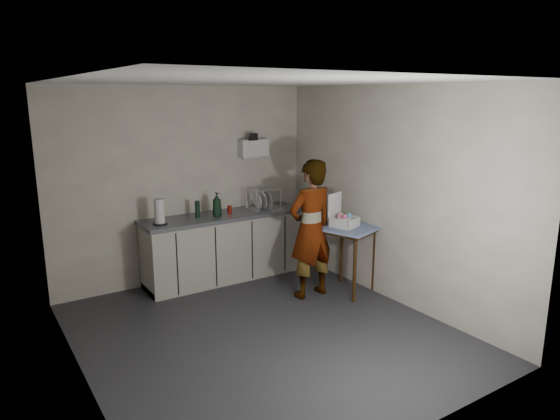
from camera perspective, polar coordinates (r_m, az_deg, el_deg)
ground at (r=5.48m, az=-1.82°, el=-13.82°), size 4.00×4.00×0.00m
wall_back at (r=6.78m, az=-10.67°, el=2.80°), size 3.60×0.02×2.60m
wall_right at (r=6.13m, az=12.56°, el=1.65°), size 0.02×4.00×2.60m
wall_left at (r=4.41m, az=-22.28°, el=-3.37°), size 0.02×4.00×2.60m
ceiling at (r=4.90m, az=-2.05°, el=14.44°), size 3.60×4.00×0.01m
kitchen_counter at (r=6.89m, az=-6.36°, el=-4.38°), size 2.24×0.62×0.91m
wall_shelf at (r=7.09m, az=-3.08°, el=7.09°), size 0.42×0.18×0.37m
side_table at (r=6.35m, az=7.83°, el=-2.82°), size 0.85×0.85×0.87m
standing_man at (r=6.14m, az=3.54°, el=-2.20°), size 0.65×0.45×1.73m
soap_bottle at (r=6.61m, az=-7.22°, el=0.63°), size 0.15×0.15×0.32m
soda_can at (r=6.76m, az=-5.78°, el=0.04°), size 0.06×0.06×0.11m
dark_bottle at (r=6.60m, az=-9.42°, el=0.09°), size 0.06×0.06×0.22m
paper_towel at (r=6.32m, az=-13.61°, el=-0.27°), size 0.18×0.18×0.32m
dish_rack at (r=6.99m, az=-1.93°, el=0.63°), size 0.43×0.32×0.30m
bakery_box at (r=6.29m, az=7.23°, el=-1.04°), size 0.37×0.37×0.41m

